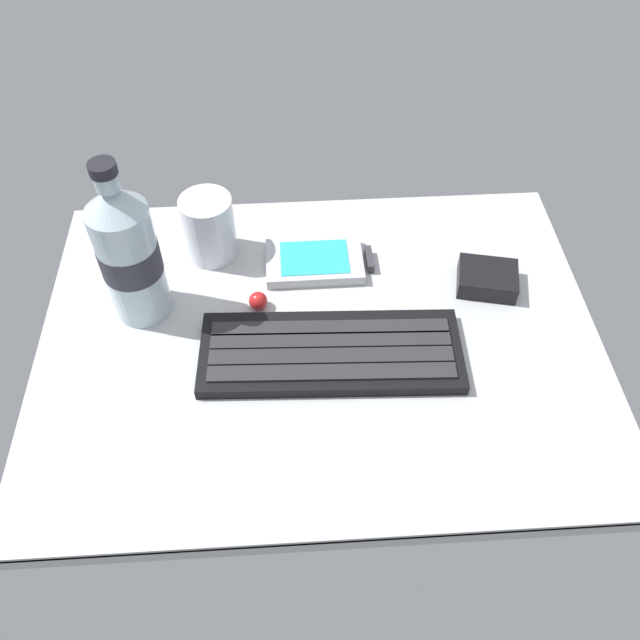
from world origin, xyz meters
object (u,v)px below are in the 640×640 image
at_px(water_bottle, 128,253).
at_px(trackball_mouse, 258,301).
at_px(handheld_device, 320,261).
at_px(keyboard, 331,352).
at_px(juice_cup, 209,230).
at_px(charger_block, 487,279).

xyz_separation_m(water_bottle, trackball_mouse, (0.13, -0.01, -0.08)).
bearing_deg(handheld_device, keyboard, -88.55).
bearing_deg(water_bottle, keyboard, -21.76).
bearing_deg(water_bottle, juice_cup, 49.30).
xyz_separation_m(keyboard, juice_cup, (-0.14, 0.18, 0.03)).
distance_m(handheld_device, trackball_mouse, 0.10).
relative_size(keyboard, water_bottle, 1.41).
xyz_separation_m(keyboard, charger_block, (0.20, 0.10, 0.00)).
relative_size(charger_block, trackball_mouse, 3.18).
xyz_separation_m(handheld_device, charger_block, (0.20, -0.05, 0.00)).
height_order(water_bottle, trackball_mouse, water_bottle).
bearing_deg(juice_cup, water_bottle, -130.70).
relative_size(handheld_device, juice_cup, 1.51).
relative_size(water_bottle, trackball_mouse, 9.45).
distance_m(juice_cup, water_bottle, 0.13).
xyz_separation_m(handheld_device, juice_cup, (-0.13, 0.03, 0.03)).
distance_m(charger_block, trackball_mouse, 0.28).
bearing_deg(juice_cup, charger_block, -13.21).
xyz_separation_m(keyboard, trackball_mouse, (-0.08, 0.08, 0.00)).
relative_size(water_bottle, charger_block, 2.97).
height_order(handheld_device, charger_block, charger_block).
relative_size(keyboard, handheld_device, 2.29).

